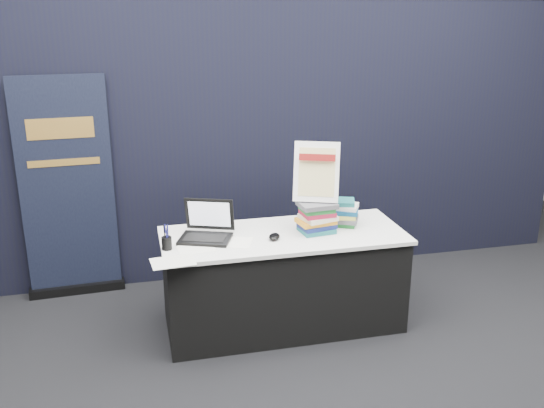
{
  "coord_description": "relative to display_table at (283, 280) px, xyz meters",
  "views": [
    {
      "loc": [
        -1.06,
        -3.5,
        2.36
      ],
      "look_at": [
        -0.09,
        0.55,
        0.99
      ],
      "focal_mm": 40.0,
      "sensor_mm": 36.0,
      "label": 1
    }
  ],
  "objects": [
    {
      "name": "book_stack_tall",
      "position": [
        0.25,
        -0.03,
        0.49
      ],
      "size": [
        0.28,
        0.23,
        0.24
      ],
      "rotation": [
        0.0,
        0.0,
        0.18
      ],
      "color": "#1A6164",
      "rests_on": "display_table"
    },
    {
      "name": "drape_partition",
      "position": [
        0.0,
        1.05,
        0.82
      ],
      "size": [
        6.0,
        0.08,
        2.4
      ],
      "primitive_type": "cube",
      "color": "black",
      "rests_on": "floor"
    },
    {
      "name": "pullup_banner",
      "position": [
        -1.58,
        0.95,
        0.44
      ],
      "size": [
        0.79,
        0.14,
        1.85
      ],
      "rotation": [
        0.0,
        0.0,
        0.05
      ],
      "color": "black",
      "rests_on": "floor"
    },
    {
      "name": "mouse",
      "position": [
        -0.09,
        -0.09,
        0.39
      ],
      "size": [
        0.12,
        0.15,
        0.04
      ],
      "primitive_type": "ellipsoid",
      "rotation": [
        0.0,
        0.0,
        -0.41
      ],
      "color": "black",
      "rests_on": "display_table"
    },
    {
      "name": "display_table",
      "position": [
        0.0,
        0.0,
        0.0
      ],
      "size": [
        1.8,
        0.75,
        0.75
      ],
      "color": "black",
      "rests_on": "floor"
    },
    {
      "name": "stacking_chair",
      "position": [
        0.53,
        0.9,
        0.12
      ],
      "size": [
        0.43,
        0.44,
        0.89
      ],
      "rotation": [
        0.0,
        0.0,
        -0.08
      ],
      "color": "black",
      "rests_on": "floor"
    },
    {
      "name": "brochure_right",
      "position": [
        -0.41,
        -0.08,
        0.38
      ],
      "size": [
        0.36,
        0.31,
        0.0
      ],
      "primitive_type": "cube",
      "rotation": [
        0.0,
        0.0,
        -0.34
      ],
      "color": "white",
      "rests_on": "display_table"
    },
    {
      "name": "brochure_left",
      "position": [
        -0.84,
        -0.33,
        0.38
      ],
      "size": [
        0.3,
        0.23,
        0.0
      ],
      "primitive_type": "cube",
      "rotation": [
        0.0,
        0.0,
        0.09
      ],
      "color": "silver",
      "rests_on": "display_table"
    },
    {
      "name": "laptop",
      "position": [
        -0.58,
        0.05,
        0.44
      ],
      "size": [
        0.43,
        0.41,
        0.27
      ],
      "rotation": [
        0.0,
        0.0,
        -0.37
      ],
      "color": "black",
      "rests_on": "display_table"
    },
    {
      "name": "book_stack_short",
      "position": [
        0.48,
        0.09,
        0.47
      ],
      "size": [
        0.28,
        0.26,
        0.2
      ],
      "rotation": [
        0.0,
        0.0,
        -0.42
      ],
      "color": "#207830",
      "rests_on": "display_table"
    },
    {
      "name": "floor",
      "position": [
        0.0,
        -0.55,
        -0.38
      ],
      "size": [
        8.0,
        8.0,
        0.0
      ],
      "primitive_type": "plane",
      "color": "black",
      "rests_on": "ground"
    },
    {
      "name": "info_sign",
      "position": [
        0.25,
        0.0,
        0.83
      ],
      "size": [
        0.35,
        0.24,
        0.45
      ],
      "rotation": [
        0.0,
        0.0,
        -0.37
      ],
      "color": "black",
      "rests_on": "book_stack_tall"
    },
    {
      "name": "brochure_mid",
      "position": [
        -0.66,
        -0.14,
        0.38
      ],
      "size": [
        0.27,
        0.21,
        0.0
      ],
      "primitive_type": "cube",
      "rotation": [
        0.0,
        0.0,
        0.1
      ],
      "color": "white",
      "rests_on": "display_table"
    },
    {
      "name": "pen_cup",
      "position": [
        -0.86,
        -0.11,
        0.42
      ],
      "size": [
        0.09,
        0.09,
        0.09
      ],
      "primitive_type": "cylinder",
      "rotation": [
        0.0,
        0.0,
        0.3
      ],
      "color": "black",
      "rests_on": "display_table"
    },
    {
      "name": "wall_back",
      "position": [
        0.0,
        3.45,
        1.37
      ],
      "size": [
        8.0,
        0.02,
        3.5
      ],
      "primitive_type": "cube",
      "color": "#B6B4AC",
      "rests_on": "floor"
    }
  ]
}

